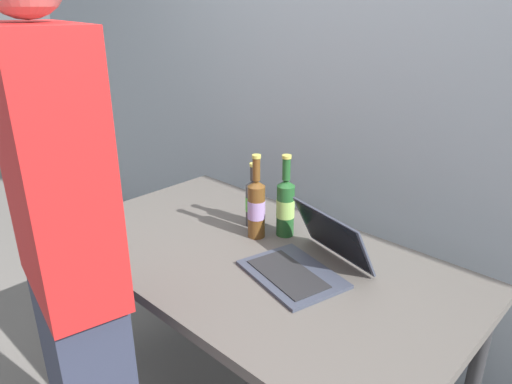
{
  "coord_description": "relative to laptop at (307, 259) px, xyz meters",
  "views": [
    {
      "loc": [
        1.04,
        -1.09,
        1.59
      ],
      "look_at": [
        0.01,
        0.0,
        0.99
      ],
      "focal_mm": 32.8,
      "sensor_mm": 36.0,
      "label": 1
    }
  ],
  "objects": [
    {
      "name": "beer_bottle_brown",
      "position": [
        -0.38,
        0.14,
        0.06
      ],
      "size": [
        0.07,
        0.07,
        0.27
      ],
      "color": "#333333",
      "rests_on": "desk"
    },
    {
      "name": "beer_bottle_dark",
      "position": [
        -0.23,
        0.16,
        0.08
      ],
      "size": [
        0.07,
        0.07,
        0.33
      ],
      "color": "#1E5123",
      "rests_on": "desk"
    },
    {
      "name": "beer_bottle_green",
      "position": [
        -0.3,
        0.07,
        0.08
      ],
      "size": [
        0.07,
        0.07,
        0.34
      ],
      "color": "brown",
      "rests_on": "desk"
    },
    {
      "name": "back_wall",
      "position": [
        -0.21,
        0.72,
        0.52
      ],
      "size": [
        6.0,
        0.1,
        2.6
      ],
      "primitive_type": "cube",
      "color": "#99A3AD",
      "rests_on": "ground"
    },
    {
      "name": "person_figure",
      "position": [
        -0.3,
        -0.68,
        0.13
      ],
      "size": [
        0.45,
        0.31,
        1.78
      ],
      "color": "#2D3347",
      "rests_on": "ground"
    },
    {
      "name": "desk",
      "position": [
        -0.21,
        -0.04,
        -0.11
      ],
      "size": [
        1.56,
        0.87,
        0.74
      ],
      "color": "#56514C",
      "rests_on": "ground"
    },
    {
      "name": "laptop",
      "position": [
        0.0,
        0.0,
        0.0
      ],
      "size": [
        0.41,
        0.42,
        0.2
      ],
      "color": "#383D4C",
      "rests_on": "desk"
    }
  ]
}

